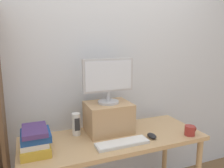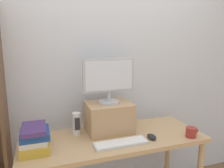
% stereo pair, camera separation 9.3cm
% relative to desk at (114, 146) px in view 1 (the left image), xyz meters
% --- Properties ---
extents(back_wall, '(7.00, 0.08, 2.60)m').
position_rel_desk_xyz_m(back_wall, '(0.00, 0.43, 0.61)').
color(back_wall, silver).
rests_on(back_wall, ground_plane).
extents(desk, '(1.53, 0.60, 0.78)m').
position_rel_desk_xyz_m(desk, '(0.00, 0.00, 0.00)').
color(desk, tan).
rests_on(desk, ground_plane).
extents(riser_box, '(0.39, 0.31, 0.26)m').
position_rel_desk_xyz_m(riser_box, '(0.00, 0.13, 0.22)').
color(riser_box, tan).
rests_on(riser_box, desk).
extents(computer_monitor, '(0.45, 0.18, 0.39)m').
position_rel_desk_xyz_m(computer_monitor, '(0.00, 0.13, 0.57)').
color(computer_monitor, '#B7B7BA').
rests_on(computer_monitor, riser_box).
extents(keyboard, '(0.43, 0.13, 0.02)m').
position_rel_desk_xyz_m(keyboard, '(0.01, -0.16, 0.10)').
color(keyboard, silver).
rests_on(keyboard, desk).
extents(computer_mouse, '(0.06, 0.10, 0.04)m').
position_rel_desk_xyz_m(computer_mouse, '(0.29, -0.14, 0.11)').
color(computer_mouse, black).
rests_on(computer_mouse, desk).
extents(book_stack, '(0.21, 0.26, 0.19)m').
position_rel_desk_xyz_m(book_stack, '(-0.63, -0.03, 0.18)').
color(book_stack, gold).
rests_on(book_stack, desk).
extents(coffee_mug, '(0.12, 0.09, 0.08)m').
position_rel_desk_xyz_m(coffee_mug, '(0.62, -0.21, 0.13)').
color(coffee_mug, '#9E2D28').
rests_on(coffee_mug, desk).
extents(desk_speaker, '(0.07, 0.08, 0.19)m').
position_rel_desk_xyz_m(desk_speaker, '(-0.28, 0.16, 0.19)').
color(desk_speaker, silver).
rests_on(desk_speaker, desk).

